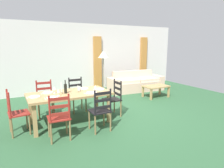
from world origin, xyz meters
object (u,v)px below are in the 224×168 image
Objects in this scene: dining_chair_near_left at (59,117)px; dining_chair_far_left at (45,99)px; dining_chair_near_right at (101,110)px; dining_table at (70,97)px; wine_glass_near_right at (95,87)px; dining_chair_head_west at (16,112)px; coffee_cup_primary at (80,89)px; wine_glass_near_left at (58,91)px; couch at (135,84)px; wine_bottle at (65,88)px; dining_chair_far_right at (77,95)px; dining_chair_head_east at (114,98)px; wine_glass_far_left at (54,89)px; standing_lamp at (103,57)px; coffee_table at (156,87)px.

dining_chair_far_left is at bearing 90.07° from dining_chair_near_left.
dining_chair_near_left is 1.00× the size of dining_chair_near_right.
wine_glass_near_right reaches higher than dining_table.
dining_chair_near_left reaches higher than wine_glass_near_right.
coffee_cup_primary is at bearing 4.06° from dining_chair_head_west.
wine_glass_near_left is 0.07× the size of couch.
wine_bottle is (-0.09, 0.02, 0.20)m from dining_table.
wine_glass_near_left is 0.61m from coffee_cup_primary.
dining_chair_far_left reaches higher than wine_glass_near_left.
dining_chair_far_right is (0.88, 0.03, 0.00)m from dining_chair_far_left.
wine_glass_far_left is (-1.49, 0.19, 0.38)m from dining_chair_head_east.
dining_chair_head_east is 2.64m from standing_lamp.
dining_chair_near_right is 10.67× the size of coffee_cup_primary.
dining_table is at bearing -118.89° from dining_chair_far_right.
wine_bottle is at bearing -124.06° from dining_chair_far_right.
dining_chair_head_west is (-1.61, -0.83, 0.00)m from dining_chair_far_right.
dining_chair_far_left is 1.05m from coffee_cup_primary.
dining_chair_head_east is 0.95m from coffee_cup_primary.
wine_glass_far_left is (-0.75, -0.63, 0.38)m from dining_chair_far_right.
dining_chair_far_left is 1.07× the size of coffee_table.
dining_chair_far_left is at bearing 120.46° from dining_table.
couch is at bearing -7.76° from standing_lamp.
coffee_table is 2.25m from standing_lamp.
coffee_cup_primary is at bearing -8.88° from wine_glass_far_left.
dining_table is at bearing -167.57° from coffee_cup_primary.
wine_glass_near_left is 4.32m from couch.
dining_chair_far_right and dining_chair_head_west have the same top height.
dining_chair_near_right and dining_chair_head_east have the same top height.
dining_chair_near_right is 3.54m from standing_lamp.
dining_chair_far_left is 3.04m from standing_lamp.
dining_chair_head_west is 10.67× the size of coffee_cup_primary.
coffee_cup_primary is 0.10× the size of coffee_table.
wine_glass_near_right is 3.04m from coffee_table.
dining_chair_near_left is at bearing -120.56° from dining_table.
wine_glass_near_left and wine_glass_near_right have the same top height.
standing_lamp is at bearing 46.57° from wine_glass_near_left.
dining_table is at bearing -165.45° from coffee_table.
standing_lamp is (2.30, 2.43, 0.55)m from wine_glass_near_left.
dining_chair_far_right is at bearing 90.63° from dining_chair_near_right.
dining_chair_head_east is at bearing -157.65° from coffee_table.
wine_glass_near_right is at bearing -169.67° from dining_chair_head_east.
dining_chair_near_right is 3.39m from coffee_table.
couch is 1.77m from standing_lamp.
wine_bottle is at bearing 37.16° from wine_glass_near_left.
dining_chair_near_right is 1.07× the size of coffee_table.
wine_glass_far_left is at bearing 162.27° from wine_glass_near_right.
dining_chair_head_west is at bearing -168.56° from coffee_table.
wine_glass_far_left reaches higher than coffee_cup_primary.
dining_chair_near_left is 4.75m from couch.
dining_chair_head_east is 3.07m from couch.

